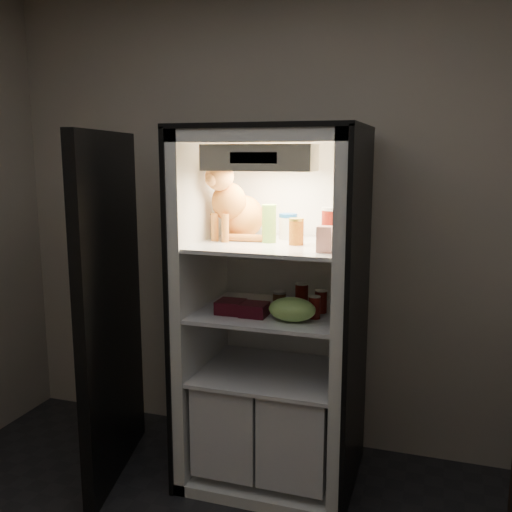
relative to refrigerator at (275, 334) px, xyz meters
The scene contains 16 objects.
room_shell 1.61m from the refrigerator, 90.00° to the right, with size 3.60×3.60×3.60m.
refrigerator is the anchor object (origin of this frame).
fridge_door 0.88m from the refrigerator, 162.55° to the right, with size 0.26×0.86×1.85m.
tabby_cat 0.70m from the refrigerator, behind, with size 0.37×0.44×0.45m.
parmesan_shaker 0.60m from the refrigerator, 125.07° to the right, with size 0.07×0.07×0.19m.
mayo_tub 0.58m from the refrigerator, 69.65° to the left, with size 0.10×0.10×0.14m.
salsa_jar 0.58m from the refrigerator, 27.61° to the right, with size 0.08×0.08×0.13m.
pepper_jar 0.66m from the refrigerator, ahead, with size 0.11×0.11×0.19m.
cream_carton 0.68m from the refrigerator, 37.09° to the right, with size 0.07×0.07×0.12m, color white.
soda_can_a 0.25m from the refrigerator, 18.13° to the left, with size 0.07×0.07×0.13m.
soda_can_b 0.32m from the refrigerator, ahead, with size 0.06×0.06×0.12m.
soda_can_c 0.34m from the refrigerator, 29.13° to the right, with size 0.06×0.06×0.11m.
condiment_jar 0.20m from the refrigerator, 42.95° to the right, with size 0.07×0.07×0.10m.
grape_bag 0.33m from the refrigerator, 55.24° to the right, with size 0.23×0.17×0.12m, color #89C059.
berry_box_left 0.31m from the refrigerator, 136.31° to the right, with size 0.13×0.13×0.07m, color #4B0C18.
berry_box_right 0.27m from the refrigerator, 105.65° to the right, with size 0.13×0.13×0.06m, color #4B0C18.
Camera 1 is at (0.80, -1.41, 1.74)m, focal length 40.00 mm.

